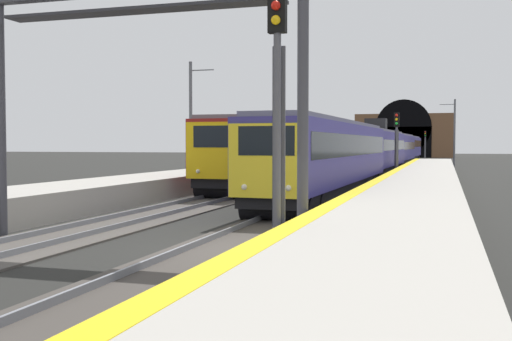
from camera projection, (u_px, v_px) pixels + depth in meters
The scene contains 14 objects.
ground_plane at pixel (221, 251), 15.33m from camera, with size 320.00×320.00×0.00m, color black.
platform_right at pixel (386, 238), 14.13m from camera, with size 112.00×3.77×1.03m, color #ADA89E.
platform_right_edge_strip at pixel (315, 213), 14.59m from camera, with size 112.00×0.50×0.01m, color yellow.
track_main_line at pixel (221, 249), 15.33m from camera, with size 160.00×2.65×0.21m.
track_adjacent_line at pixel (47, 240), 16.81m from camera, with size 160.00×3.13×0.21m.
train_main_approaching at pixel (387, 149), 58.73m from camera, with size 81.60×3.21×4.66m.
train_adjacent_platform at pixel (303, 148), 46.85m from camera, with size 38.69×3.19×4.04m.
railway_signal_near at pixel (277, 112), 13.06m from camera, with size 0.39×0.38×5.74m.
railway_signal_mid at pixel (396, 139), 44.84m from camera, with size 0.39×0.38×4.93m.
railway_signal_far at pixel (425, 142), 108.33m from camera, with size 0.39×0.38×4.93m.
overhead_signal_gantry at pixel (139, 43), 16.42m from camera, with size 0.70×9.20×7.01m.
tunnel_portal at pixel (404, 135), 120.62m from camera, with size 2.46×18.87×11.24m.
catenary_mast_near at pixel (454, 132), 72.96m from camera, with size 0.22×1.84×7.92m.
catenary_mast_far at pixel (191, 121), 42.14m from camera, with size 0.22×1.79×8.25m.
Camera 1 is at (-14.31, -5.30, 2.67)m, focal length 43.37 mm.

